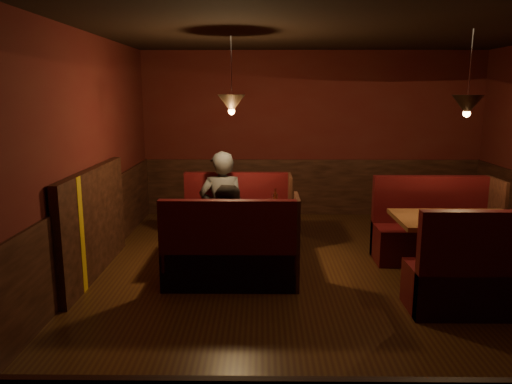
{
  "coord_description": "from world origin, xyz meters",
  "views": [
    {
      "loc": [
        -0.9,
        -5.39,
        2.19
      ],
      "look_at": [
        -0.97,
        0.78,
        0.95
      ],
      "focal_mm": 35.0,
      "sensor_mm": 36.0,
      "label": 1
    }
  ],
  "objects_px": {
    "main_bench_near": "(231,259)",
    "second_bench_near": "(490,281)",
    "main_bench_far": "(238,223)",
    "diner_b": "(231,221)",
    "main_table": "(234,220)",
    "second_bench_far": "(433,234)",
    "diner_a": "(222,188)",
    "second_table": "(457,235)"
  },
  "relations": [
    {
      "from": "main_bench_far",
      "to": "second_bench_far",
      "type": "distance_m",
      "value": 2.68
    },
    {
      "from": "main_table",
      "to": "second_table",
      "type": "relative_size",
      "value": 1.0
    },
    {
      "from": "second_table",
      "to": "main_table",
      "type": "bearing_deg",
      "value": 166.08
    },
    {
      "from": "diner_a",
      "to": "diner_b",
      "type": "height_order",
      "value": "diner_a"
    },
    {
      "from": "second_table",
      "to": "second_bench_near",
      "type": "height_order",
      "value": "second_bench_near"
    },
    {
      "from": "main_bench_near",
      "to": "diner_a",
      "type": "bearing_deg",
      "value": 98.5
    },
    {
      "from": "main_bench_far",
      "to": "diner_a",
      "type": "relative_size",
      "value": 0.88
    },
    {
      "from": "diner_b",
      "to": "diner_a",
      "type": "bearing_deg",
      "value": 90.57
    },
    {
      "from": "second_table",
      "to": "diner_a",
      "type": "distance_m",
      "value": 3.09
    },
    {
      "from": "diner_b",
      "to": "main_table",
      "type": "bearing_deg",
      "value": 82.66
    },
    {
      "from": "second_bench_far",
      "to": "main_bench_near",
      "type": "bearing_deg",
      "value": -159.32
    },
    {
      "from": "main_bench_far",
      "to": "main_bench_near",
      "type": "height_order",
      "value": "same"
    },
    {
      "from": "main_bench_far",
      "to": "diner_b",
      "type": "xyz_separation_m",
      "value": [
        -0.0,
        -1.5,
        0.42
      ]
    },
    {
      "from": "main_table",
      "to": "second_bench_far",
      "type": "height_order",
      "value": "second_bench_far"
    },
    {
      "from": "main_bench_far",
      "to": "main_bench_near",
      "type": "bearing_deg",
      "value": -90.0
    },
    {
      "from": "diner_a",
      "to": "second_table",
      "type": "bearing_deg",
      "value": 148.77
    },
    {
      "from": "main_table",
      "to": "diner_b",
      "type": "distance_m",
      "value": 0.73
    },
    {
      "from": "second_table",
      "to": "second_bench_near",
      "type": "relative_size",
      "value": 0.9
    },
    {
      "from": "main_bench_far",
      "to": "second_table",
      "type": "xyz_separation_m",
      "value": [
        2.58,
        -1.44,
        0.25
      ]
    },
    {
      "from": "main_table",
      "to": "main_bench_far",
      "type": "distance_m",
      "value": 0.83
    },
    {
      "from": "second_table",
      "to": "main_bench_far",
      "type": "bearing_deg",
      "value": 150.89
    },
    {
      "from": "main_bench_near",
      "to": "second_bench_near",
      "type": "bearing_deg",
      "value": -14.65
    },
    {
      "from": "second_bench_far",
      "to": "diner_b",
      "type": "xyz_separation_m",
      "value": [
        -2.61,
        -0.89,
        0.41
      ]
    },
    {
      "from": "second_bench_far",
      "to": "diner_a",
      "type": "xyz_separation_m",
      "value": [
        -2.83,
        0.45,
        0.52
      ]
    },
    {
      "from": "main_bench_near",
      "to": "second_table",
      "type": "xyz_separation_m",
      "value": [
        2.58,
        0.15,
        0.25
      ]
    },
    {
      "from": "main_bench_near",
      "to": "second_bench_near",
      "type": "distance_m",
      "value": 2.7
    },
    {
      "from": "second_bench_far",
      "to": "second_bench_near",
      "type": "xyz_separation_m",
      "value": [
        0.0,
        -1.67,
        0.0
      ]
    },
    {
      "from": "main_bench_far",
      "to": "second_bench_near",
      "type": "distance_m",
      "value": 3.46
    },
    {
      "from": "diner_a",
      "to": "second_bench_near",
      "type": "bearing_deg",
      "value": 136.61
    },
    {
      "from": "second_bench_far",
      "to": "main_table",
      "type": "bearing_deg",
      "value": -175.84
    },
    {
      "from": "main_table",
      "to": "main_bench_far",
      "type": "xyz_separation_m",
      "value": [
        0.01,
        0.79,
        -0.24
      ]
    },
    {
      "from": "main_table",
      "to": "main_bench_near",
      "type": "distance_m",
      "value": 0.83
    },
    {
      "from": "second_bench_far",
      "to": "second_bench_near",
      "type": "height_order",
      "value": "same"
    },
    {
      "from": "main_bench_far",
      "to": "diner_b",
      "type": "bearing_deg",
      "value": -90.06
    },
    {
      "from": "second_bench_far",
      "to": "diner_a",
      "type": "height_order",
      "value": "diner_a"
    },
    {
      "from": "main_table",
      "to": "diner_a",
      "type": "xyz_separation_m",
      "value": [
        -0.2,
        0.64,
        0.3
      ]
    },
    {
      "from": "second_table",
      "to": "diner_a",
      "type": "xyz_separation_m",
      "value": [
        -2.79,
        1.29,
        0.29
      ]
    },
    {
      "from": "main_table",
      "to": "main_bench_far",
      "type": "bearing_deg",
      "value": 88.92
    },
    {
      "from": "main_bench_far",
      "to": "second_bench_near",
      "type": "relative_size",
      "value": 1.0
    },
    {
      "from": "second_bench_far",
      "to": "diner_a",
      "type": "relative_size",
      "value": 0.88
    },
    {
      "from": "main_table",
      "to": "second_bench_far",
      "type": "distance_m",
      "value": 2.64
    },
    {
      "from": "main_bench_near",
      "to": "diner_b",
      "type": "xyz_separation_m",
      "value": [
        -0.0,
        0.09,
        0.42
      ]
    }
  ]
}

